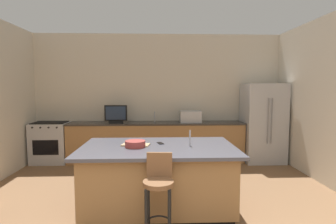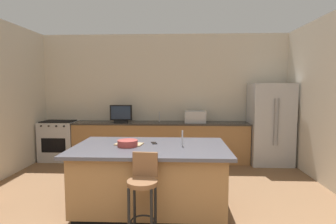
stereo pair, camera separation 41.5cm
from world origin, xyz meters
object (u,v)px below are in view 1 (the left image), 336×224
at_px(cell_phone, 160,143).
at_px(cutting_board, 136,145).
at_px(microwave, 190,117).
at_px(range_oven, 51,142).
at_px(refrigerator, 263,123).
at_px(bar_stool_center, 159,190).
at_px(tv_monitor, 116,115).
at_px(fruit_bowl, 135,144).
at_px(kitchen_island, 158,177).

height_order(cell_phone, cutting_board, cutting_board).
bearing_deg(microwave, range_oven, -179.98).
bearing_deg(refrigerator, microwave, 177.25).
bearing_deg(bar_stool_center, refrigerator, 57.79).
distance_m(refrigerator, bar_stool_center, 4.07).
height_order(microwave, tv_monitor, tv_monitor).
bearing_deg(cell_phone, bar_stool_center, -108.47).
relative_size(refrigerator, cell_phone, 12.08).
bearing_deg(tv_monitor, refrigerator, -0.48).
bearing_deg(fruit_bowl, cell_phone, 31.87).
height_order(kitchen_island, tv_monitor, tv_monitor).
distance_m(kitchen_island, range_oven, 3.52).
relative_size(kitchen_island, refrigerator, 1.17).
distance_m(microwave, tv_monitor, 1.71).
bearing_deg(cell_phone, range_oven, 119.92).
xyz_separation_m(kitchen_island, cell_phone, (0.03, 0.18, 0.45)).
relative_size(kitchen_island, fruit_bowl, 7.65).
height_order(fruit_bowl, cutting_board, fruit_bowl).
distance_m(range_oven, microwave, 3.27).
bearing_deg(kitchen_island, fruit_bowl, -173.01).
distance_m(range_oven, bar_stool_center, 4.14).
bearing_deg(cutting_board, microwave, 66.56).
relative_size(bar_stool_center, fruit_bowl, 3.55).
xyz_separation_m(kitchen_island, cutting_board, (-0.31, 0.06, 0.46)).
xyz_separation_m(kitchen_island, refrigerator, (2.43, 2.45, 0.44)).
distance_m(kitchen_island, fruit_bowl, 0.58).
height_order(range_oven, cutting_board, range_oven).
distance_m(microwave, fruit_bowl, 2.78).
bearing_deg(tv_monitor, cell_phone, -66.82).
distance_m(refrigerator, tv_monitor, 3.39).
bearing_deg(bar_stool_center, kitchen_island, 94.83).
height_order(bar_stool_center, cutting_board, bar_stool_center).
height_order(kitchen_island, fruit_bowl, fruit_bowl).
height_order(microwave, bar_stool_center, microwave).
bearing_deg(microwave, refrigerator, -2.75).
bearing_deg(cutting_board, tv_monitor, 104.85).
distance_m(range_oven, cell_phone, 3.45).
xyz_separation_m(microwave, fruit_bowl, (-1.07, -2.57, -0.09)).
height_order(range_oven, microwave, microwave).
relative_size(refrigerator, bar_stool_center, 1.83).
xyz_separation_m(microwave, bar_stool_center, (-0.76, -3.32, -0.45)).
distance_m(tv_monitor, cutting_board, 2.51).
bearing_deg(refrigerator, bar_stool_center, -126.85).
xyz_separation_m(kitchen_island, tv_monitor, (-0.95, 2.48, 0.64)).
bearing_deg(range_oven, bar_stool_center, -53.51).
relative_size(kitchen_island, tv_monitor, 4.19).
bearing_deg(tv_monitor, fruit_bowl, -75.72).
height_order(bar_stool_center, cell_phone, bar_stool_center).
xyz_separation_m(kitchen_island, bar_stool_center, (0.00, -0.79, 0.13)).
relative_size(range_oven, bar_stool_center, 0.95).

